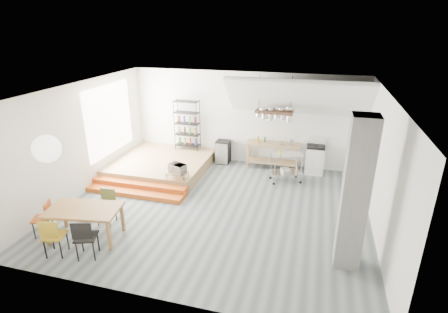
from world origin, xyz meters
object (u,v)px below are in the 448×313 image
(stove, at_px, (315,159))
(rolling_cart, at_px, (286,164))
(dining_table, at_px, (84,212))
(mini_fridge, at_px, (223,152))

(stove, relative_size, rolling_cart, 1.13)
(dining_table, bearing_deg, rolling_cart, 37.02)
(stove, relative_size, mini_fridge, 1.44)
(stove, relative_size, dining_table, 0.67)
(dining_table, xyz_separation_m, mini_fridge, (1.83, 5.34, -0.28))
(dining_table, distance_m, mini_fridge, 5.65)
(stove, bearing_deg, mini_fridge, 179.21)
(stove, xyz_separation_m, mini_fridge, (-3.17, 0.04, -0.07))
(rolling_cart, height_order, mini_fridge, rolling_cart)
(stove, xyz_separation_m, dining_table, (-5.00, -5.30, 0.21))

